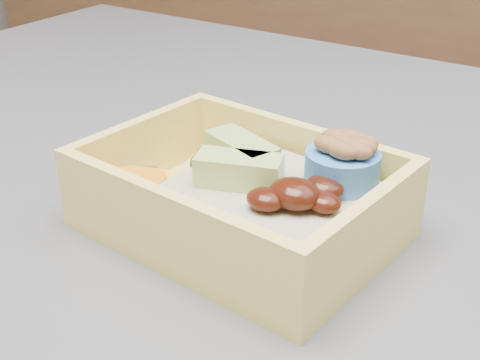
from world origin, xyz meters
The scene contains 1 object.
bento_box centered at (-0.10, -0.09, 0.94)m, with size 0.19×0.14×0.07m.
Camera 1 is at (0.08, -0.38, 1.13)m, focal length 50.00 mm.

